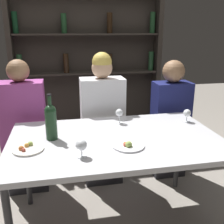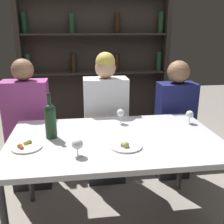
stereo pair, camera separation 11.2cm
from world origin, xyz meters
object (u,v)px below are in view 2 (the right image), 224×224
food_plate_1 (26,147)px  seated_person_left (29,130)px  wine_glass_2 (77,144)px  wine_glass_1 (190,115)px  seated_person_right (175,124)px  wine_bottle (50,119)px  food_plate_0 (126,146)px  seated_person_center (106,123)px  wine_glass_0 (121,113)px

food_plate_1 → seated_person_left: size_ratio=0.16×
wine_glass_2 → seated_person_left: seated_person_left is taller
wine_glass_2 → seated_person_left: 1.04m
wine_glass_1 → food_plate_1: bearing=-166.4°
wine_glass_1 → seated_person_right: size_ratio=0.09×
wine_bottle → food_plate_0: wine_bottle is taller
seated_person_left → seated_person_center: seated_person_center is taller
wine_glass_1 → food_plate_0: bearing=-147.9°
wine_glass_2 → seated_person_right: (0.97, 0.91, -0.25)m
wine_glass_0 → wine_glass_1: bearing=-7.7°
wine_glass_0 → food_plate_0: size_ratio=0.57×
seated_person_left → seated_person_right: (1.43, -0.00, -0.01)m
wine_glass_1 → wine_glass_0: bearing=172.3°
wine_glass_2 → seated_person_center: bearing=73.1°
wine_glass_0 → wine_glass_1: wine_glass_0 is taller
wine_glass_0 → seated_person_right: size_ratio=0.10×
wine_glass_0 → wine_bottle: bearing=-157.5°
wine_glass_0 → wine_glass_1: size_ratio=1.13×
wine_bottle → seated_person_left: bearing=114.5°
wine_glass_0 → wine_glass_2: wine_glass_0 is taller
wine_glass_0 → wine_glass_1: 0.57m
wine_glass_1 → food_plate_0: 0.71m
food_plate_0 → seated_person_left: bearing=132.9°
seated_person_left → seated_person_center: bearing=0.0°
wine_glass_0 → food_plate_0: (-0.04, -0.45, -0.08)m
wine_bottle → seated_person_center: bearing=52.3°
wine_glass_1 → seated_person_center: seated_person_center is taller
food_plate_0 → seated_person_right: seated_person_right is taller
wine_glass_2 → food_plate_1: size_ratio=0.58×
food_plate_0 → seated_person_left: seated_person_left is taller
wine_glass_1 → seated_person_right: 0.51m
wine_glass_0 → seated_person_left: size_ratio=0.10×
wine_glass_0 → seated_person_center: size_ratio=0.09×
wine_glass_2 → seated_person_right: seated_person_right is taller
food_plate_1 → seated_person_center: seated_person_center is taller
seated_person_left → seated_person_right: bearing=-0.0°
wine_bottle → seated_person_center: seated_person_center is taller
wine_glass_2 → food_plate_1: 0.38m
wine_glass_1 → seated_person_center: (-0.64, 0.45, -0.20)m
wine_bottle → food_plate_1: size_ratio=1.65×
wine_glass_1 → seated_person_right: seated_person_right is taller
seated_person_center → wine_glass_1: bearing=-34.8°
wine_glass_2 → seated_person_right: 1.36m
food_plate_1 → seated_person_center: size_ratio=0.15×
seated_person_left → seated_person_center: 0.73m
wine_bottle → seated_person_center: size_ratio=0.25×
seated_person_center → seated_person_right: bearing=-0.0°
wine_bottle → wine_glass_2: bearing=-60.0°
wine_glass_1 → seated_person_left: (-1.37, 0.45, -0.24)m
seated_person_left → seated_person_right: size_ratio=1.03×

